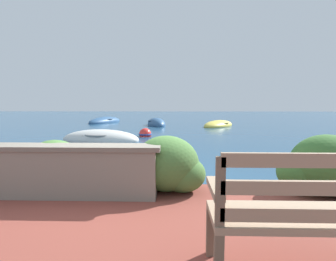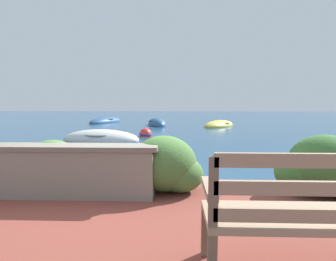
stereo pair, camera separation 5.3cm
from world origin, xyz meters
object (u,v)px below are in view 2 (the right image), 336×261
rowboat_nearest (101,139)px  mooring_buoy (145,134)px  park_bench (293,212)px  rowboat_mid (219,125)px  rowboat_outer (106,122)px  rowboat_far (157,124)px

rowboat_nearest → mooring_buoy: (1.51, 1.51, 0.03)m
park_bench → rowboat_mid: park_bench is taller
park_bench → rowboat_mid: size_ratio=0.38×
park_bench → rowboat_nearest: bearing=114.9°
rowboat_mid → rowboat_outer: bearing=-75.0°
rowboat_nearest → rowboat_mid: (5.48, 6.53, -0.01)m
rowboat_outer → mooring_buoy: rowboat_outer is taller
rowboat_nearest → rowboat_outer: bearing=-70.7°
rowboat_mid → rowboat_far: rowboat_far is taller
rowboat_nearest → rowboat_outer: rowboat_nearest is taller
rowboat_far → mooring_buoy: 5.35m
park_bench → rowboat_mid: 14.60m
park_bench → rowboat_mid: bearing=82.9°
rowboat_far → rowboat_outer: rowboat_far is taller
park_bench → mooring_buoy: (-2.17, 9.46, -0.61)m
rowboat_mid → rowboat_far: (-3.88, 0.33, 0.02)m
mooring_buoy → park_bench: bearing=-77.1°
rowboat_nearest → rowboat_far: (1.60, 6.86, 0.01)m
rowboat_mid → rowboat_outer: 8.29m
rowboat_far → rowboat_nearest: bearing=-29.4°
rowboat_outer → rowboat_nearest: bearing=-144.0°
rowboat_outer → park_bench: bearing=-138.9°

